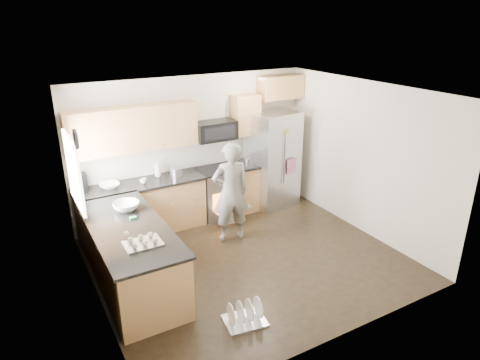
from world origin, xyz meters
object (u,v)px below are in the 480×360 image
stove_range (219,181)px  dish_rack (245,316)px  person (231,192)px  refrigerator (273,159)px

stove_range → dish_rack: (-1.13, -2.92, -0.59)m
stove_range → person: bearing=-105.2°
person → dish_rack: (-0.87, -1.96, -0.77)m
stove_range → refrigerator: 1.18m
stove_range → refrigerator: size_ratio=0.96×
person → dish_rack: person is taller
refrigerator → stove_range: bearing=166.3°
dish_rack → person: bearing=66.1°
stove_range → dish_rack: bearing=-111.2°
refrigerator → dish_rack: size_ratio=3.36×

